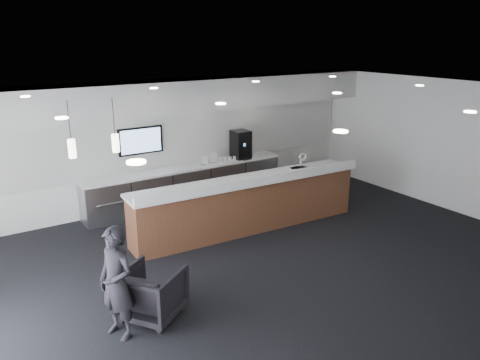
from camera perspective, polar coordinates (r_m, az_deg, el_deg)
ground at (r=8.67m, az=4.79°, el=-9.90°), size 10.00×10.00×0.00m
ceiling at (r=7.77m, az=5.35°, el=10.17°), size 10.00×8.00×0.02m
back_wall at (r=11.40m, az=-7.48°, el=4.73°), size 10.00×0.02×3.00m
right_wall at (r=11.77m, az=24.63°, el=3.69°), size 0.02×8.00×3.00m
soffit_bulkhead at (r=10.80m, az=-6.66°, el=10.27°), size 10.00×0.90×0.70m
alcove_panel at (r=11.35m, az=-7.43°, el=5.20°), size 9.80×0.06×1.40m
back_credenza at (r=11.35m, az=-6.48°, el=-0.63°), size 5.06×0.66×0.95m
wall_tv at (r=10.89m, az=-12.04°, el=4.72°), size 1.05×0.08×0.62m
pendant_left at (r=7.45m, az=-13.49°, el=3.57°), size 0.12×0.12×0.30m
pendant_right at (r=7.25m, az=-18.68°, el=2.76°), size 0.12×0.12×0.30m
ceiling_can_lights at (r=7.78m, az=5.34°, el=9.95°), size 7.00×5.00×0.02m
service_counter at (r=9.80m, az=1.00°, el=-2.85°), size 5.14×1.11×1.49m
coffee_machine at (r=11.85m, az=0.08°, el=4.37°), size 0.41×0.54×0.70m
info_sign_left at (r=11.30m, az=-4.37°, el=2.43°), size 0.16×0.06×0.22m
info_sign_right at (r=11.45m, az=-3.23°, el=2.74°), size 0.19×0.04×0.26m
armchair at (r=7.09m, az=-10.71°, el=-13.34°), size 1.15×1.14×0.76m
lounge_guest at (r=6.58m, az=-14.81°, el=-12.07°), size 0.57×0.68×1.59m
cup_0 at (r=12.06m, az=1.59°, el=3.10°), size 0.09×0.09×0.09m
cup_1 at (r=11.99m, az=1.04°, el=3.02°), size 0.13×0.13×0.09m
cup_2 at (r=11.91m, az=0.48°, el=2.92°), size 0.11×0.11×0.09m
cup_3 at (r=11.84m, az=-0.08°, el=2.83°), size 0.12×0.12×0.09m
cup_4 at (r=11.76m, az=-0.66°, el=2.74°), size 0.13×0.13×0.09m
cup_5 at (r=11.69m, az=-1.23°, el=2.64°), size 0.10×0.10×0.09m
cup_6 at (r=11.62m, az=-1.82°, el=2.55°), size 0.13×0.13×0.09m
cup_7 at (r=11.55m, az=-2.41°, el=2.45°), size 0.11×0.11×0.09m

